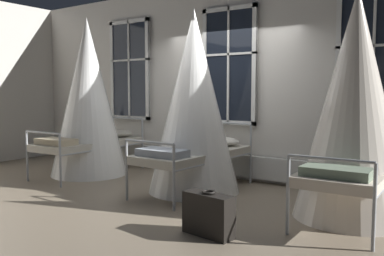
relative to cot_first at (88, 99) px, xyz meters
The scene contains 7 objects.
ground 2.60m from the cot_first, ahead, with size 18.58×18.58×0.00m, color gray.
back_wall_with_windows 2.56m from the cot_first, 28.81° to the left, with size 9.69×0.10×3.36m, color silver.
window_bank 2.50m from the cot_first, 26.39° to the left, with size 5.57×0.10×2.82m.
cot_first is the anchor object (origin of this frame).
cot_second 2.27m from the cot_first, ahead, with size 1.35×2.02×2.68m.
cot_third 4.54m from the cot_first, ahead, with size 1.35×2.02×2.66m.
suitcase_dark 3.96m from the cot_first, 22.92° to the right, with size 0.58×0.28×0.47m.
Camera 1 is at (3.55, -4.90, 1.48)m, focal length 39.03 mm.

